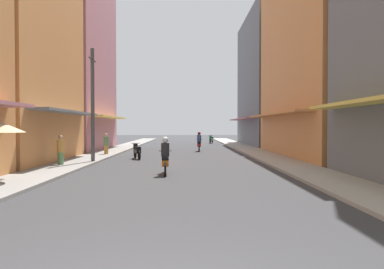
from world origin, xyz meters
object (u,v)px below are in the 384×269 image
Objects in this scene: pedestrian_midway at (106,144)px; utility_pole at (93,105)px; motorbike_green at (211,139)px; motorbike_red at (199,143)px; motorbike_black at (137,151)px; pedestrian_foreground at (61,151)px; motorbike_orange at (165,158)px.

utility_pole is at bearing -85.09° from pedestrian_midway.
motorbike_green is 0.98× the size of motorbike_red.
motorbike_black is 0.28× the size of utility_pole.
pedestrian_midway is at bearing 134.48° from motorbike_black.
motorbike_black is at bearing 51.98° from utility_pole.
motorbike_red is at bearing 59.07° from motorbike_black.
utility_pole is (1.14, 1.71, 2.40)m from pedestrian_foreground.
pedestrian_foreground is at bearing -110.43° from motorbike_green.
pedestrian_foreground is (-5.35, 2.84, 0.08)m from motorbike_orange.
motorbike_black is (-5.96, -20.20, 0.00)m from motorbike_green.
pedestrian_foreground is at bearing 152.03° from motorbike_orange.
pedestrian_midway is (-2.46, 2.50, 0.27)m from motorbike_black.
motorbike_green is at bearing 69.57° from pedestrian_foreground.
pedestrian_midway is (-8.41, -17.70, 0.27)m from motorbike_green.
motorbike_black is 4.23m from utility_pole.
utility_pole is (0.44, -5.09, 2.41)m from pedestrian_midway.
motorbike_green is 19.60m from pedestrian_midway.
motorbike_orange reaches higher than motorbike_black.
motorbike_green is 26.13m from pedestrian_foreground.
motorbike_orange is 6.67m from utility_pole.
utility_pole is at bearing -128.02° from motorbike_black.
motorbike_red is at bearing 56.87° from pedestrian_foreground.
motorbike_green is 1.14× the size of pedestrian_midway.
motorbike_green is at bearing 73.57° from motorbike_black.
motorbike_red is at bearing -98.00° from motorbike_green.
utility_pole is at bearing -123.00° from motorbike_red.
pedestrian_midway is (-4.64, 9.63, 0.07)m from motorbike_orange.
utility_pole reaches higher than motorbike_green.
motorbike_red is 7.93m from motorbike_black.
motorbike_green is (3.78, 27.33, -0.20)m from motorbike_orange.
utility_pole reaches higher than motorbike_orange.
motorbike_green is at bearing 82.13° from motorbike_orange.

